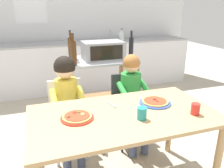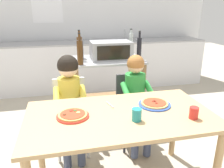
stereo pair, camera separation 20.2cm
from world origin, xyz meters
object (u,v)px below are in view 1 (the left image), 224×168
Objects in this scene: drinking_cup_red at (195,109)px; pizza_plate_red_rimmed at (77,117)px; bottle_slim_sauce at (73,51)px; child_in_green_shirt at (133,92)px; drinking_cup_teal at (142,113)px; bottle_dark_olive_oil at (131,48)px; bottle_brown_beer at (121,44)px; toaster_oven at (103,50)px; dining_chair_left at (67,113)px; child_in_yellow_shirt at (67,96)px; dining_chair_right at (128,104)px; dining_table at (124,124)px; kitchen_island_cart at (99,81)px; serving_spoon at (111,105)px; bottle_clear_vinegar at (73,53)px; pizza_plate_blue_rimmed at (155,102)px; bottle_tall_green_wine at (71,47)px.

pizza_plate_red_rimmed is at bearing 165.73° from drinking_cup_red.
bottle_slim_sauce is 1.22× the size of pizza_plate_red_rimmed.
child_in_green_shirt is 4.17× the size of pizza_plate_red_rimmed.
child_in_green_shirt is 0.81m from drinking_cup_red.
drinking_cup_teal is at bearing -108.69° from child_in_green_shirt.
bottle_dark_olive_oil reaches higher than bottle_brown_beer.
dining_chair_left is at bearing -135.85° from toaster_oven.
bottle_slim_sauce is 0.29× the size of child_in_green_shirt.
bottle_dark_olive_oil is 1.11m from child_in_yellow_shirt.
drinking_cup_red reaches higher than dining_chair_right.
bottle_dark_olive_oil is at bearing 64.25° from dining_chair_right.
child_in_yellow_shirt is at bearing -105.14° from bottle_slim_sauce.
drinking_cup_teal is at bearing -109.53° from bottle_dark_olive_oil.
dining_chair_right reaches higher than dining_table.
toaster_oven is at bearing 103.98° from dining_chair_right.
toaster_oven is at bearing 64.89° from pizza_plate_red_rimmed.
serving_spoon is at bearing -99.97° from kitchen_island_cart.
drinking_cup_red is (0.72, -1.45, -0.24)m from bottle_slim_sauce.
bottle_brown_beer is at bearing 69.98° from dining_table.
dining_table is at bearing -78.19° from bottle_clear_vinegar.
dining_chair_right is at bearing 9.59° from child_in_yellow_shirt.
bottle_clear_vinegar is (-0.36, -0.23, 0.45)m from kitchen_island_cart.
child_in_green_shirt is at bearing -52.16° from bottle_slim_sauce.
child_in_green_shirt is 11.46× the size of drinking_cup_red.
bottle_slim_sauce reaches higher than serving_spoon.
kitchen_island_cart is at bearing -155.33° from bottle_brown_beer.
dining_table is at bearing -110.02° from bottle_brown_beer.
child_in_green_shirt is at bearing -102.56° from bottle_brown_beer.
bottle_dark_olive_oil is 0.33× the size of child_in_yellow_shirt.
child_in_yellow_shirt reaches higher than pizza_plate_red_rimmed.
dining_table is at bearing -163.95° from pizza_plate_blue_rimmed.
bottle_brown_beer is 1.41m from serving_spoon.
pizza_plate_red_rimmed is at bearing -174.84° from pizza_plate_blue_rimmed.
toaster_oven is at bearing -1.02° from bottle_slim_sauce.
bottle_dark_olive_oil reaches higher than dining_chair_left.
bottle_clear_vinegar is at bearing -151.37° from bottle_brown_beer.
kitchen_island_cart is at bearing 67.19° from pizza_plate_red_rimmed.
child_in_green_shirt reaches higher than pizza_plate_blue_rimmed.
pizza_plate_blue_rimmed is 0.33m from drinking_cup_teal.
toaster_oven is 1.19m from pizza_plate_blue_rimmed.
kitchen_island_cart is 2.52× the size of bottle_tall_green_wine.
dining_table is 0.21m from serving_spoon.
bottle_brown_beer is 1.69m from pizza_plate_red_rimmed.
bottle_slim_sauce is (-0.39, 0.01, 0.01)m from toaster_oven.
child_in_green_shirt is at bearing 104.02° from drinking_cup_red.
toaster_oven is 1.39× the size of bottle_clear_vinegar.
bottle_brown_beer is 1.38m from pizza_plate_blue_rimmed.
bottle_tall_green_wine is 0.45× the size of dining_chair_left.
toaster_oven reaches higher than kitchen_island_cart.
toaster_oven is 1.67× the size of bottle_slim_sauce.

